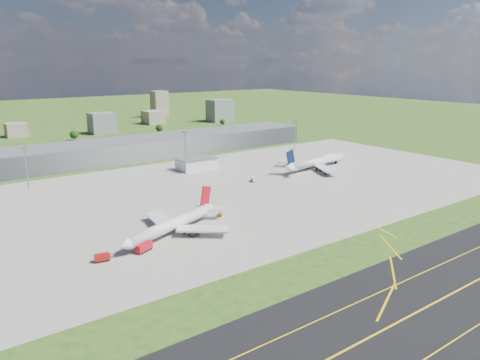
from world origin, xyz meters
TOP-DOWN VIEW (x-y plane):
  - ground at (0.00, 150.00)m, footprint 1400.00×1400.00m
  - taxiway at (0.00, -110.00)m, footprint 1400.00×60.00m
  - apron at (10.00, 40.00)m, footprint 360.00×190.00m
  - terminal at (0.00, 165.00)m, footprint 300.00×42.00m
  - ops_building at (10.00, 100.00)m, footprint 26.00×16.00m
  - mast_west at (-100.00, 115.00)m, footprint 3.50×2.00m
  - mast_center at (10.00, 115.00)m, footprint 3.50×2.00m
  - mast_east at (120.00, 115.00)m, footprint 3.50×2.00m
  - airliner_red_twin at (-65.97, -5.07)m, footprint 60.37×45.72m
  - airliner_blue_quad at (82.10, 50.60)m, footprint 68.03×53.07m
  - fire_truck at (-85.57, -15.59)m, footprint 8.65×6.15m
  - crash_tender at (-102.84, -15.03)m, footprint 6.18×3.46m
  - tug_yellow at (-35.18, 3.33)m, footprint 3.68×3.80m
  - van_white_near at (21.12, 47.50)m, footprint 4.21×5.97m
  - van_white_far at (82.78, 53.51)m, footprint 4.25×2.33m
  - bldg_cw at (-60.00, 340.00)m, footprint 20.00×18.00m
  - bldg_c at (20.00, 310.00)m, footprint 26.00×20.00m
  - bldg_ce at (100.00, 350.00)m, footprint 22.00×24.00m
  - bldg_e at (180.00, 320.00)m, footprint 30.00×22.00m
  - bldg_tall_e at (140.00, 410.00)m, footprint 20.00×18.00m
  - tree_c at (-20.00, 280.00)m, footprint 8.10×8.10m
  - tree_e at (70.00, 275.00)m, footprint 7.65×7.65m
  - tree_far_e at (160.00, 285.00)m, footprint 6.30×6.30m

SIDE VIEW (x-z plane):
  - ground at x=0.00m, z-range 0.00..0.00m
  - taxiway at x=0.00m, z-range 0.00..0.06m
  - apron at x=10.00m, z-range 0.00..0.08m
  - tug_yellow at x=-35.18m, z-range 0.04..1.74m
  - van_white_far at x=82.78m, z-range 0.02..2.19m
  - van_white_near at x=21.12m, z-range 0.01..2.76m
  - crash_tender at x=-102.84m, z-range 0.00..3.08m
  - fire_truck at x=-85.57m, z-range -0.01..3.59m
  - ops_building at x=10.00m, z-range 0.00..8.00m
  - tree_far_e at x=160.00m, z-range 0.68..8.38m
  - airliner_red_twin at x=-65.97m, z-range -4.03..13.22m
  - airliner_blue_quad at x=82.10m, z-range -3.95..13.82m
  - tree_e at x=70.00m, z-range 0.84..10.19m
  - tree_c at x=-20.00m, z-range 0.89..10.79m
  - bldg_cw at x=-60.00m, z-range 0.00..14.00m
  - terminal at x=0.00m, z-range 0.00..15.00m
  - bldg_ce at x=100.00m, z-range 0.00..16.00m
  - bldg_c at x=20.00m, z-range 0.00..22.00m
  - bldg_e at x=180.00m, z-range 0.00..28.00m
  - mast_west at x=-100.00m, z-range 4.76..30.66m
  - mast_center at x=10.00m, z-range 4.76..30.66m
  - mast_east at x=120.00m, z-range 4.76..30.66m
  - bldg_tall_e at x=140.00m, z-range 0.00..36.00m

